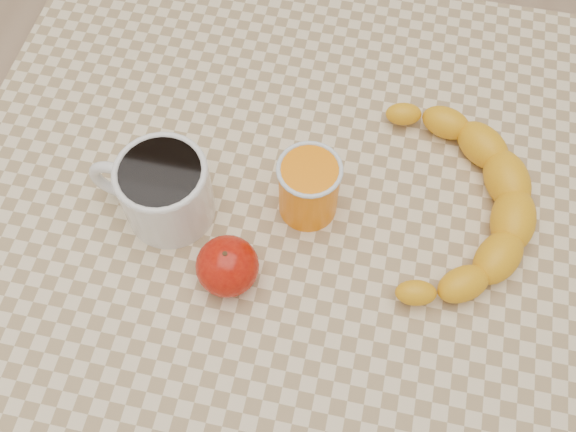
% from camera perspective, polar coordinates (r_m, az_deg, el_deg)
% --- Properties ---
extents(ground, '(3.00, 3.00, 0.00)m').
position_cam_1_polar(ground, '(1.43, 0.00, -14.84)').
color(ground, tan).
rests_on(ground, ground).
extents(table, '(0.80, 0.80, 0.75)m').
position_cam_1_polar(table, '(0.80, 0.00, -3.61)').
color(table, beige).
rests_on(table, ground).
extents(coffee_mug, '(0.14, 0.10, 0.09)m').
position_cam_1_polar(coffee_mug, '(0.70, -11.07, 2.39)').
color(coffee_mug, silver).
rests_on(coffee_mug, table).
extents(orange_juice_glass, '(0.07, 0.07, 0.08)m').
position_cam_1_polar(orange_juice_glass, '(0.70, 1.85, 2.54)').
color(orange_juice_glass, orange).
rests_on(orange_juice_glass, table).
extents(apple, '(0.07, 0.07, 0.06)m').
position_cam_1_polar(apple, '(0.67, -5.41, -4.46)').
color(apple, '#890904').
rests_on(apple, table).
extents(banana, '(0.22, 0.31, 0.05)m').
position_cam_1_polar(banana, '(0.73, 14.45, 1.28)').
color(banana, '#F0AA15').
rests_on(banana, table).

